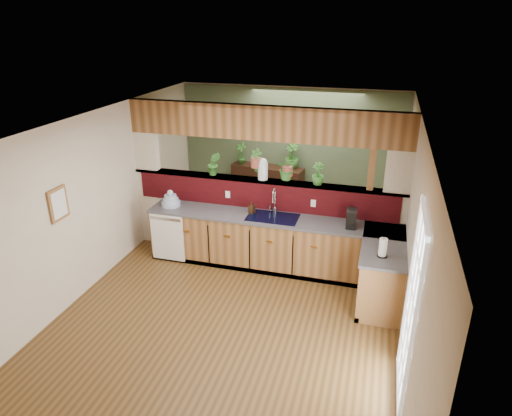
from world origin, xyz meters
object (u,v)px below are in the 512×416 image
(soap_dispenser, at_px, (252,207))
(dish_stack, at_px, (171,201))
(coffee_maker, at_px, (351,219))
(shelving_console, at_px, (267,189))
(glass_jar, at_px, (263,169))
(paper_towel, at_px, (383,248))
(faucet, at_px, (274,200))

(soap_dispenser, bearing_deg, dish_stack, -177.48)
(coffee_maker, bearing_deg, dish_stack, 176.06)
(coffee_maker, xyz_separation_m, shelving_console, (-1.90, 2.30, -0.53))
(glass_jar, xyz_separation_m, shelving_console, (-0.40, 1.90, -1.07))
(soap_dispenser, xyz_separation_m, coffee_maker, (1.60, -0.09, 0.03))
(coffee_maker, xyz_separation_m, paper_towel, (0.49, -0.83, -0.00))
(dish_stack, height_order, shelving_console, dish_stack)
(glass_jar, bearing_deg, shelving_console, 102.03)
(dish_stack, xyz_separation_m, soap_dispenser, (1.41, 0.06, 0.01))
(soap_dispenser, relative_size, shelving_console, 0.14)
(faucet, bearing_deg, dish_stack, -175.11)
(soap_dispenser, distance_m, glass_jar, 0.65)
(faucet, bearing_deg, glass_jar, 138.92)
(faucet, relative_size, shelving_console, 0.29)
(dish_stack, relative_size, shelving_console, 0.22)
(soap_dispenser, relative_size, coffee_maker, 0.73)
(shelving_console, bearing_deg, soap_dispenser, -73.48)
(soap_dispenser, relative_size, glass_jar, 0.56)
(paper_towel, xyz_separation_m, shelving_console, (-2.39, 3.13, -0.53))
(dish_stack, bearing_deg, coffee_maker, -0.59)
(shelving_console, bearing_deg, faucet, -64.15)
(dish_stack, distance_m, soap_dispenser, 1.41)
(dish_stack, height_order, coffee_maker, dish_stack)
(dish_stack, distance_m, coffee_maker, 3.01)
(dish_stack, bearing_deg, faucet, 4.89)
(paper_towel, distance_m, shelving_console, 3.97)
(paper_towel, height_order, glass_jar, glass_jar)
(faucet, distance_m, coffee_maker, 1.27)
(faucet, distance_m, shelving_console, 2.30)
(soap_dispenser, xyz_separation_m, glass_jar, (0.10, 0.31, 0.57))
(glass_jar, bearing_deg, soap_dispenser, -108.46)
(faucet, relative_size, glass_jar, 1.22)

